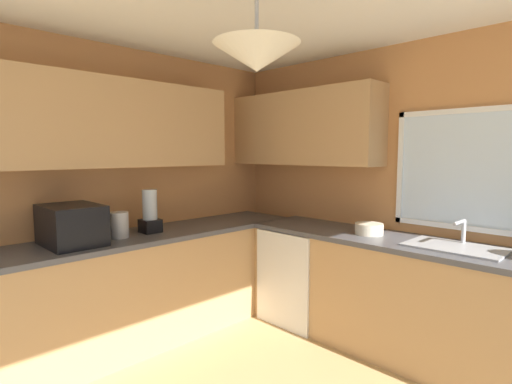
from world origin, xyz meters
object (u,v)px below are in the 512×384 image
object	(u,v)px
kettle	(119,225)
dishwasher	(302,274)
bowl	(369,229)
blender_appliance	(150,213)
microwave	(72,225)
sink_assembly	(455,247)

from	to	relation	value
kettle	dishwasher	bearing A→B (deg)	66.59
bowl	blender_appliance	world-z (taller)	blender_appliance
microwave	sink_assembly	world-z (taller)	microwave
dishwasher	kettle	distance (m)	1.71
kettle	bowl	xyz separation A→B (m)	(1.30, 1.51, -0.06)
blender_appliance	sink_assembly	bearing A→B (deg)	31.84
microwave	kettle	bearing A→B (deg)	86.73
dishwasher	kettle	xyz separation A→B (m)	(-0.64, -1.48, 0.58)
microwave	sink_assembly	xyz separation A→B (m)	(1.99, 1.86, -0.13)
blender_appliance	dishwasher	bearing A→B (deg)	61.16
blender_appliance	bowl	bearing A→B (deg)	42.86
dishwasher	sink_assembly	distance (m)	1.41
kettle	blender_appliance	world-z (taller)	blender_appliance
bowl	blender_appliance	bearing A→B (deg)	-137.14
kettle	sink_assembly	xyz separation A→B (m)	(1.97, 1.51, -0.09)
sink_assembly	bowl	size ratio (longest dim) A/B	2.79
microwave	blender_appliance	world-z (taller)	blender_appliance
kettle	bowl	size ratio (longest dim) A/B	0.90
dishwasher	bowl	bearing A→B (deg)	2.59
kettle	sink_assembly	distance (m)	2.49
sink_assembly	blender_appliance	size ratio (longest dim) A/B	1.76
dishwasher	microwave	xyz separation A→B (m)	(-0.66, -1.83, 0.62)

